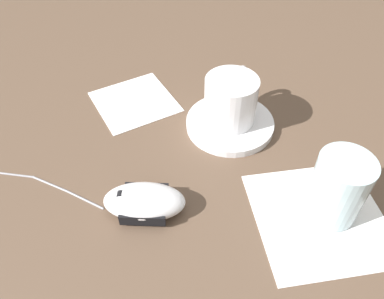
{
  "coord_description": "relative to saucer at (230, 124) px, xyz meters",
  "views": [
    {
      "loc": [
        -0.35,
        0.1,
        0.41
      ],
      "look_at": [
        0.01,
        0.08,
        0.03
      ],
      "focal_mm": 35.0,
      "sensor_mm": 36.0,
      "label": 1
    }
  ],
  "objects": [
    {
      "name": "ground_plane",
      "position": [
        -0.09,
        -0.02,
        -0.01
      ],
      "size": [
        3.0,
        3.0,
        0.0
      ],
      "primitive_type": "plane",
      "color": "brown"
    },
    {
      "name": "saucer",
      "position": [
        0.0,
        0.0,
        0.0
      ],
      "size": [
        0.14,
        0.14,
        0.01
      ],
      "primitive_type": "cylinder",
      "color": "white",
      "rests_on": "ground"
    },
    {
      "name": "coffee_cup",
      "position": [
        0.01,
        0.0,
        0.04
      ],
      "size": [
        0.11,
        0.08,
        0.07
      ],
      "color": "white",
      "rests_on": "saucer"
    },
    {
      "name": "computer_mouse",
      "position": [
        -0.15,
        0.13,
        0.01
      ],
      "size": [
        0.07,
        0.11,
        0.04
      ],
      "color": "silver",
      "rests_on": "ground"
    },
    {
      "name": "napkin_under_glass",
      "position": [
        -0.18,
        -0.09,
        -0.0
      ],
      "size": [
        0.18,
        0.18,
        0.0
      ],
      "primitive_type": "cube",
      "rotation": [
        0.0,
        0.0,
        0.1
      ],
      "color": "white",
      "rests_on": "ground"
    },
    {
      "name": "drinking_glass",
      "position": [
        -0.17,
        -0.11,
        0.04
      ],
      "size": [
        0.07,
        0.07,
        0.09
      ],
      "primitive_type": "cylinder",
      "color": "silver",
      "rests_on": "napkin_under_glass"
    },
    {
      "name": "napkin_spare",
      "position": [
        0.07,
        0.16,
        -0.0
      ],
      "size": [
        0.17,
        0.17,
        0.0
      ],
      "primitive_type": "cube",
      "rotation": [
        0.0,
        0.0,
        0.46
      ],
      "color": "white",
      "rests_on": "ground"
    }
  ]
}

